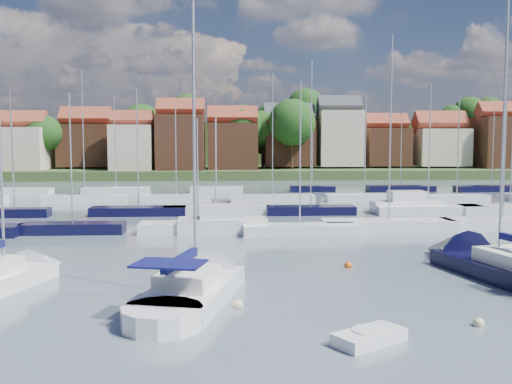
{
  "coord_description": "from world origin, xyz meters",
  "views": [
    {
      "loc": [
        -5.43,
        -24.72,
        7.12
      ],
      "look_at": [
        -3.04,
        14.0,
        3.77
      ],
      "focal_mm": 40.0,
      "sensor_mm": 36.0,
      "label": 1
    }
  ],
  "objects": [
    {
      "name": "buoy_d",
      "position": [
        4.58,
        -3.61,
        0.0
      ],
      "size": [
        0.45,
        0.45,
        0.45
      ],
      "primitive_type": "sphere",
      "color": "beige",
      "rests_on": "ground"
    },
    {
      "name": "buoy_c",
      "position": [
        -4.72,
        -0.53,
        0.0
      ],
      "size": [
        0.49,
        0.49,
        0.49
      ],
      "primitive_type": "sphere",
      "color": "beige",
      "rests_on": "ground"
    },
    {
      "name": "tender",
      "position": [
        -0.19,
        -5.25,
        0.23
      ],
      "size": [
        2.96,
        2.51,
        0.58
      ],
      "rotation": [
        0.0,
        0.0,
        0.57
      ],
      "color": "white",
      "rests_on": "ground"
    },
    {
      "name": "ground",
      "position": [
        0.0,
        40.0,
        0.0
      ],
      "size": [
        260.0,
        260.0,
        0.0
      ],
      "primitive_type": "plane",
      "color": "#4B5966",
      "rests_on": "ground"
    },
    {
      "name": "buoy_e",
      "position": [
        1.85,
        7.09,
        0.0
      ],
      "size": [
        0.48,
        0.48,
        0.48
      ],
      "primitive_type": "sphere",
      "color": "#D85914",
      "rests_on": "ground"
    },
    {
      "name": "sailboat_left",
      "position": [
        -15.98,
        4.26,
        0.36
      ],
      "size": [
        5.37,
        10.03,
        13.29
      ],
      "rotation": [
        0.0,
        0.0,
        1.27
      ],
      "color": "white",
      "rests_on": "ground"
    },
    {
      "name": "buoy_b",
      "position": [
        -7.61,
        -4.01,
        0.0
      ],
      "size": [
        0.53,
        0.53,
        0.53
      ],
      "primitive_type": "sphere",
      "color": "#D85914",
      "rests_on": "ground"
    },
    {
      "name": "far_shore_town",
      "position": [
        2.23,
        132.67,
        4.61
      ],
      "size": [
        212.46,
        90.0,
        22.27
      ],
      "color": "#3F4C26",
      "rests_on": "ground"
    },
    {
      "name": "sailboat_centre",
      "position": [
        -6.38,
        2.09,
        0.35
      ],
      "size": [
        6.13,
        12.55,
        16.46
      ],
      "rotation": [
        0.0,
        0.0,
        1.32
      ],
      "color": "white",
      "rests_on": "ground"
    },
    {
      "name": "sailboat_navy",
      "position": [
        9.19,
        5.9,
        0.35
      ],
      "size": [
        6.3,
        14.12,
        18.83
      ],
      "rotation": [
        0.0,
        0.0,
        1.77
      ],
      "color": "black",
      "rests_on": "ground"
    },
    {
      "name": "marina_field",
      "position": [
        1.91,
        35.15,
        0.43
      ],
      "size": [
        79.62,
        41.41,
        15.93
      ],
      "color": "white",
      "rests_on": "ground"
    }
  ]
}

